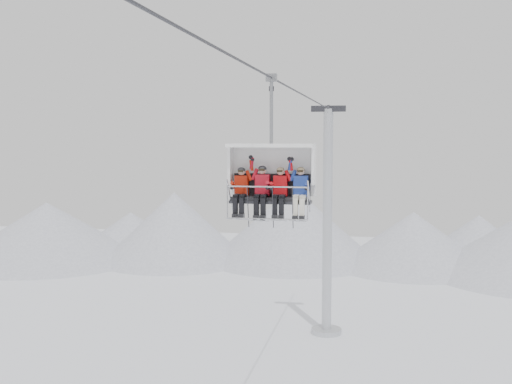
% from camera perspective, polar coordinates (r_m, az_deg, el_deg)
% --- Properties ---
extents(ridgeline, '(72.00, 21.00, 7.00)m').
position_cam_1_polar(ridgeline, '(58.34, 6.38, -3.83)').
color(ridgeline, silver).
rests_on(ridgeline, ground).
extents(lift_tower_right, '(2.00, 1.80, 13.48)m').
position_cam_1_polar(lift_tower_right, '(38.01, 6.35, -4.03)').
color(lift_tower_right, '#B5B8BD').
rests_on(lift_tower_right, ground).
extents(haul_cable, '(0.06, 50.00, 0.06)m').
position_cam_1_polar(haul_cable, '(15.81, 0.00, 10.85)').
color(haul_cable, '#2F2F34').
rests_on(haul_cable, lift_tower_left).
extents(chairlift_carrier, '(2.42, 1.17, 3.98)m').
position_cam_1_polar(chairlift_carrier, '(18.08, 1.43, 1.80)').
color(chairlift_carrier, black).
rests_on(chairlift_carrier, haul_cable).
extents(skier_far_left, '(0.37, 1.69, 1.51)m').
position_cam_1_polar(skier_far_left, '(17.96, -1.36, 0.15)').
color(skier_far_left, '#AC1A08').
rests_on(skier_far_left, chairlift_carrier).
extents(skier_center_left, '(0.40, 1.69, 1.59)m').
position_cam_1_polar(skier_center_left, '(17.85, 0.52, 0.20)').
color(skier_center_left, red).
rests_on(skier_center_left, chairlift_carrier).
extents(skier_center_right, '(0.38, 1.69, 1.53)m').
position_cam_1_polar(skier_center_right, '(17.76, 2.14, 0.12)').
color(skier_center_right, red).
rests_on(skier_center_right, chairlift_carrier).
extents(skier_far_right, '(0.38, 1.69, 1.55)m').
position_cam_1_polar(skier_far_right, '(17.68, 3.95, 0.10)').
color(skier_far_right, '#213A96').
rests_on(skier_far_right, chairlift_carrier).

